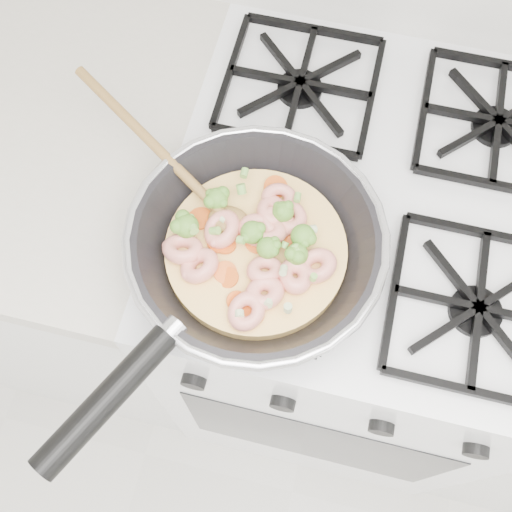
# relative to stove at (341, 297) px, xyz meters

# --- Properties ---
(stove) EXTENTS (0.60, 0.60, 0.92)m
(stove) POSITION_rel_stove_xyz_m (0.00, 0.00, 0.00)
(stove) COLOR white
(stove) RESTS_ON ground
(skillet) EXTENTS (0.46, 0.51, 0.10)m
(skillet) POSITION_rel_stove_xyz_m (-0.15, -0.16, 0.50)
(skillet) COLOR black
(skillet) RESTS_ON stove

